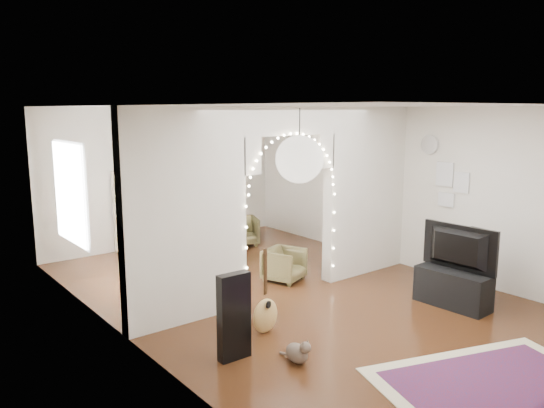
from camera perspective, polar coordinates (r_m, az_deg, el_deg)
floor at (r=7.92m, az=1.62°, el=-9.47°), size 7.50×7.50×0.00m
ceiling at (r=7.46m, az=1.73°, el=10.47°), size 5.00×7.50×0.02m
wall_back at (r=10.68m, az=-11.42°, el=2.93°), size 5.00×0.02×2.70m
wall_left at (r=6.29m, az=-16.04°, el=-2.26°), size 0.02×7.50×2.70m
wall_right at (r=9.36m, az=13.46°, el=1.85°), size 0.02×7.50×2.70m
divider_wall at (r=7.56m, az=1.68°, el=0.76°), size 5.00×0.20×2.70m
fairy_lights at (r=7.44m, az=2.33°, el=1.58°), size 1.64×0.04×1.60m
window at (r=7.94m, az=-20.91°, el=1.10°), size 0.04×1.20×1.40m
wall_clock at (r=8.91m, az=16.63°, el=6.15°), size 0.03×0.31×0.31m
picture_frames at (r=8.75m, az=18.57°, el=2.02°), size 0.02×0.50×0.70m
paper_lantern at (r=4.42m, az=2.96°, el=4.83°), size 0.40×0.40×0.40m
ceiling_fan at (r=9.08m, az=-6.54°, el=8.47°), size 1.10×1.10×0.30m
area_rug at (r=5.82m, az=23.48°, el=-17.82°), size 2.67×2.32×0.02m
guitar_case at (r=5.79m, az=-4.11°, el=-11.99°), size 0.37×0.13×0.96m
acoustic_guitar at (r=6.44m, az=-0.72°, el=-10.50°), size 0.38×0.24×0.89m
tabby_cat at (r=5.84m, az=2.81°, el=-15.65°), size 0.21×0.44×0.29m
floor_speaker at (r=7.89m, az=20.64°, el=-6.31°), size 0.43×0.39×1.03m
media_console at (r=7.72m, az=18.86°, el=-8.59°), size 0.44×1.01×0.50m
tv at (r=7.56m, az=19.10°, el=-4.56°), size 0.18×1.08×0.62m
bookcase at (r=10.39m, az=-12.49°, el=-0.53°), size 1.54×0.91×1.55m
dining_table at (r=9.07m, az=-7.60°, el=-2.51°), size 1.20×0.80×0.76m
flower_vase at (r=9.04m, az=-7.63°, el=-1.47°), size 0.18×0.18×0.19m
dining_chair_left at (r=8.35m, az=1.34°, el=-6.54°), size 0.73×0.74×0.52m
dining_chair_right at (r=10.52m, az=-3.24°, el=-2.92°), size 0.79×0.80×0.56m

